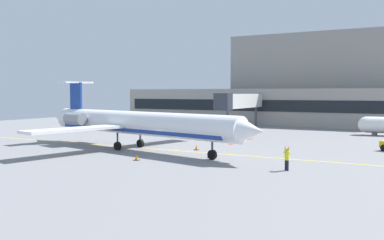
% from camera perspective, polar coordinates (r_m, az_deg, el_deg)
% --- Properties ---
extents(ground, '(120.00, 120.00, 0.11)m').
position_cam_1_polar(ground, '(43.38, -2.76, -4.60)').
color(ground, slate).
extents(terminal_building, '(67.35, 16.77, 17.73)m').
position_cam_1_polar(terminal_building, '(88.31, 14.37, 3.86)').
color(terminal_building, gray).
rests_on(terminal_building, ground).
extents(jet_bridge_west, '(2.40, 16.99, 6.09)m').
position_cam_1_polar(jet_bridge_west, '(72.90, 6.37, 2.47)').
color(jet_bridge_west, silver).
rests_on(jet_bridge_west, ground).
extents(regional_jet, '(31.87, 23.59, 7.53)m').
position_cam_1_polar(regional_jet, '(47.02, -7.70, -0.42)').
color(regional_jet, white).
rests_on(regional_jet, ground).
extents(pushback_tractor, '(3.88, 2.50, 2.12)m').
position_cam_1_polar(pushback_tractor, '(56.28, 4.43, -1.68)').
color(pushback_tractor, '#E5B20C').
rests_on(pushback_tractor, ground).
extents(marshaller, '(0.74, 0.53, 1.93)m').
position_cam_1_polar(marshaller, '(34.89, 12.45, -4.98)').
color(marshaller, '#191E33').
rests_on(marshaller, ground).
extents(safety_cone_alpha, '(0.47, 0.47, 0.55)m').
position_cam_1_polar(safety_cone_alpha, '(39.67, -7.35, -4.97)').
color(safety_cone_alpha, orange).
rests_on(safety_cone_alpha, ground).
extents(safety_cone_bravo, '(0.47, 0.47, 0.55)m').
position_cam_1_polar(safety_cone_bravo, '(40.85, 2.43, -4.69)').
color(safety_cone_bravo, orange).
rests_on(safety_cone_bravo, ground).
extents(safety_cone_charlie, '(0.47, 0.47, 0.55)m').
position_cam_1_polar(safety_cone_charlie, '(46.35, 0.58, -3.69)').
color(safety_cone_charlie, orange).
rests_on(safety_cone_charlie, ground).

